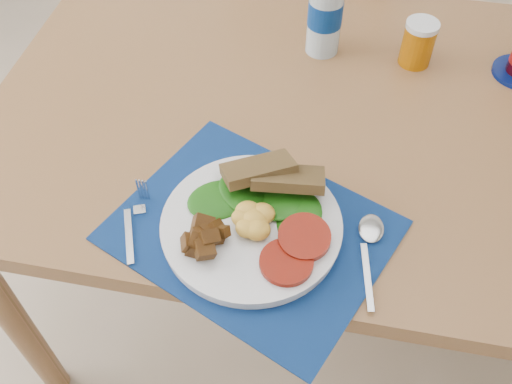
% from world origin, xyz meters
% --- Properties ---
extents(ground, '(4.00, 4.00, 0.00)m').
position_xyz_m(ground, '(0.00, 0.00, 0.00)').
color(ground, tan).
rests_on(ground, ground).
extents(table, '(1.40, 0.90, 0.75)m').
position_xyz_m(table, '(0.00, 0.20, 0.67)').
color(table, brown).
rests_on(table, ground).
extents(chair_far, '(0.55, 0.53, 1.21)m').
position_xyz_m(chair_far, '(-0.09, 0.82, 0.60)').
color(chair_far, brown).
rests_on(chair_far, ground).
extents(placemat, '(0.53, 0.48, 0.00)m').
position_xyz_m(placemat, '(-0.12, -0.12, 0.75)').
color(placemat, black).
rests_on(placemat, table).
extents(breakfast_plate, '(0.29, 0.29, 0.07)m').
position_xyz_m(breakfast_plate, '(-0.12, -0.12, 0.77)').
color(breakfast_plate, silver).
rests_on(breakfast_plate, placemat).
extents(fork, '(0.05, 0.16, 0.00)m').
position_xyz_m(fork, '(-0.31, -0.14, 0.76)').
color(fork, '#B2B5BA').
rests_on(fork, placemat).
extents(spoon, '(0.04, 0.18, 0.01)m').
position_xyz_m(spoon, '(0.08, -0.11, 0.76)').
color(spoon, '#B2B5BA').
rests_on(spoon, placemat).
extents(water_bottle, '(0.07, 0.07, 0.25)m').
position_xyz_m(water_bottle, '(-0.06, 0.39, 0.86)').
color(water_bottle, '#ADBFCC').
rests_on(water_bottle, table).
extents(juice_glass, '(0.07, 0.07, 0.09)m').
position_xyz_m(juice_glass, '(0.14, 0.38, 0.80)').
color(juice_glass, '#A95904').
rests_on(juice_glass, table).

